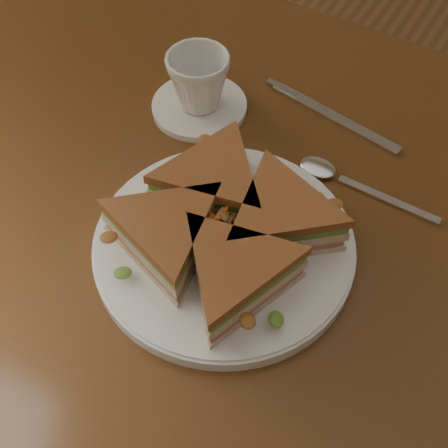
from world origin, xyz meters
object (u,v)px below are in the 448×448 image
Objects in this scene: table at (279,266)px; saucer at (199,107)px; spoon at (334,175)px; sandwich_wedges at (224,227)px; coffee_cup at (198,81)px; knife at (326,113)px; plate at (224,247)px.

table is 0.24m from saucer.
spoon is 1.42× the size of saucer.
sandwich_wedges is (-0.04, -0.08, 0.14)m from table.
sandwich_wedges reaches higher than spoon.
sandwich_wedges is at bearing -51.04° from saucer.
saucer is (-0.15, 0.18, -0.04)m from sandwich_wedges.
spoon is at bearing -20.47° from coffee_cup.
table is 0.22m from knife.
saucer is at bearing 128.96° from sandwich_wedges.
saucer is at bearing -142.85° from knife.
knife is at bearing 121.38° from spoon.
spoon is (0.02, 0.09, 0.10)m from table.
plate is (-0.04, -0.08, 0.11)m from table.
table is 9.29× the size of saucer.
knife is 1.66× the size of saucer.
plate is at bearing 180.00° from sandwich_wedges.
coffee_cup is (-0.21, 0.02, 0.04)m from spoon.
saucer is at bearing 128.96° from plate.
plate reaches higher than table.
plate is 0.24m from saucer.
knife is at bearing 27.84° from saucer.
table is 0.14m from plate.
table is at bearing 62.92° from sandwich_wedges.
saucer is 1.55× the size of coffee_cup.
knife is (-0.06, 0.10, -0.00)m from spoon.
saucer reaches higher than knife.
knife is at bearing 89.46° from plate.
knife is 2.56× the size of coffee_cup.
coffee_cup is (-0.15, 0.18, 0.04)m from plate.
table is 0.14m from spoon.
coffee_cup reaches higher than spoon.
sandwich_wedges reaches higher than saucer.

